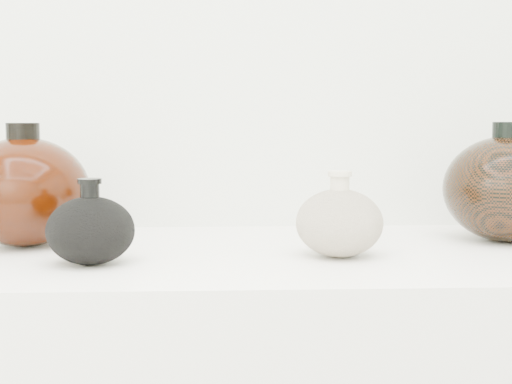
{
  "coord_description": "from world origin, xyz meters",
  "views": [
    {
      "loc": [
        0.01,
        -0.1,
        1.09
      ],
      "look_at": [
        0.06,
        0.92,
        0.99
      ],
      "focal_mm": 50.0,
      "sensor_mm": 36.0,
      "label": 1
    }
  ],
  "objects_px": {
    "black_gourd_vase": "(91,230)",
    "left_round_pot": "(25,191)",
    "cream_gourd_vase": "(339,222)",
    "right_round_pot": "(507,188)"
  },
  "relations": [
    {
      "from": "cream_gourd_vase",
      "to": "left_round_pot",
      "type": "height_order",
      "value": "left_round_pot"
    },
    {
      "from": "cream_gourd_vase",
      "to": "left_round_pot",
      "type": "bearing_deg",
      "value": 166.94
    },
    {
      "from": "black_gourd_vase",
      "to": "cream_gourd_vase",
      "type": "bearing_deg",
      "value": 6.58
    },
    {
      "from": "left_round_pot",
      "to": "right_round_pot",
      "type": "height_order",
      "value": "right_round_pot"
    },
    {
      "from": "black_gourd_vase",
      "to": "left_round_pot",
      "type": "height_order",
      "value": "left_round_pot"
    },
    {
      "from": "cream_gourd_vase",
      "to": "left_round_pot",
      "type": "relative_size",
      "value": 0.66
    },
    {
      "from": "black_gourd_vase",
      "to": "left_round_pot",
      "type": "distance_m",
      "value": 0.2
    },
    {
      "from": "left_round_pot",
      "to": "right_round_pot",
      "type": "xyz_separation_m",
      "value": [
        0.76,
        0.01,
        0.0
      ]
    },
    {
      "from": "right_round_pot",
      "to": "left_round_pot",
      "type": "bearing_deg",
      "value": -179.41
    },
    {
      "from": "left_round_pot",
      "to": "black_gourd_vase",
      "type": "bearing_deg",
      "value": -49.57
    }
  ]
}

